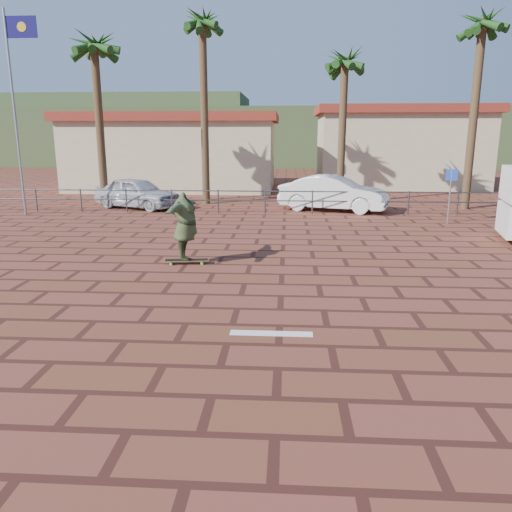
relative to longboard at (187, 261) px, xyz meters
The scene contains 17 objects.
ground 3.72m from the longboard, 63.61° to the right, with size 120.00×120.00×0.00m, color brown.
paint_stripe 5.11m from the longboard, 62.56° to the right, with size 1.40×0.22×0.01m, color white.
guardrail 8.84m from the longboard, 79.20° to the left, with size 24.06×0.06×1.00m.
flagpole 12.13m from the longboard, 136.99° to the left, with size 1.30×0.10×8.00m.
palm_far_left 13.53m from the longboard, 119.90° to the left, with size 2.40×2.40×8.25m.
palm_left 14.13m from the longboard, 96.58° to the left, with size 2.40×2.40×9.45m.
palm_center 14.63m from the longboard, 67.05° to the left, with size 2.40×2.40×7.75m.
palm_right 16.83m from the longboard, 45.04° to the left, with size 2.40×2.40×9.05m.
building_west 19.29m from the longboard, 103.11° to the left, with size 12.60×7.60×4.50m.
building_east 22.94m from the longboard, 64.96° to the left, with size 10.60×6.60×5.00m.
hill_front 46.79m from the longboard, 87.97° to the left, with size 70.00×18.00×6.00m, color #384C28.
hill_back 56.60m from the longboard, 111.12° to the left, with size 35.00×14.00×8.00m, color #384C28.
longboard is the anchor object (origin of this frame).
skateboarder 0.90m from the longboard, 108.43° to the left, with size 2.17×0.59×1.76m, color #374625.
car_silver 10.81m from the longboard, 113.12° to the left, with size 1.65×4.11×1.40m, color silver.
car_white 10.74m from the longboard, 64.46° to the left, with size 1.63×4.68×1.54m, color white.
street_sign 11.02m from the longboard, 37.57° to the left, with size 0.41×0.14×2.03m.
Camera 1 is at (0.93, -9.08, 3.27)m, focal length 35.00 mm.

